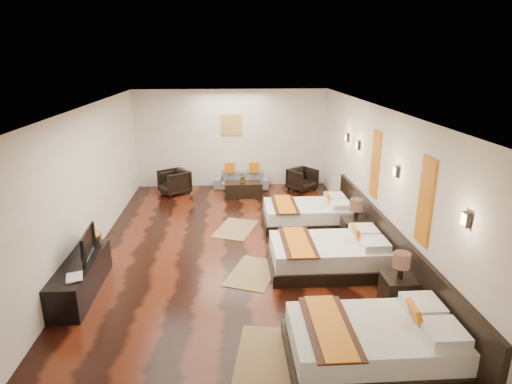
{
  "coord_description": "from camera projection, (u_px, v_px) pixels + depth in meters",
  "views": [
    {
      "loc": [
        -0.06,
        -7.55,
        3.69
      ],
      "look_at": [
        0.45,
        0.57,
        1.1
      ],
      "focal_mm": 30.12,
      "sensor_mm": 36.0,
      "label": 1
    }
  ],
  "objects": [
    {
      "name": "floor",
      "position": [
        235.0,
        255.0,
        8.31
      ],
      "size": [
        5.5,
        9.5,
        0.01
      ],
      "primitive_type": "cube",
      "color": "black",
      "rests_on": "ground"
    },
    {
      "name": "ceiling",
      "position": [
        232.0,
        109.0,
        7.46
      ],
      "size": [
        5.5,
        9.5,
        0.01
      ],
      "primitive_type": "cube",
      "color": "white",
      "rests_on": "floor"
    },
    {
      "name": "back_wall",
      "position": [
        231.0,
        139.0,
        12.4
      ],
      "size": [
        5.5,
        0.01,
        2.8
      ],
      "primitive_type": "cube",
      "color": "silver",
      "rests_on": "floor"
    },
    {
      "name": "left_wall",
      "position": [
        81.0,
        189.0,
        7.72
      ],
      "size": [
        0.01,
        9.5,
        2.8
      ],
      "primitive_type": "cube",
      "color": "silver",
      "rests_on": "floor"
    },
    {
      "name": "right_wall",
      "position": [
        380.0,
        184.0,
        8.05
      ],
      "size": [
        0.01,
        9.5,
        2.8
      ],
      "primitive_type": "cube",
      "color": "silver",
      "rests_on": "floor"
    },
    {
      "name": "headboard_panel",
      "position": [
        389.0,
        248.0,
        7.57
      ],
      "size": [
        0.08,
        6.6,
        0.9
      ],
      "primitive_type": "cube",
      "color": "black",
      "rests_on": "floor"
    },
    {
      "name": "bed_near",
      "position": [
        375.0,
        343.0,
        5.34
      ],
      "size": [
        2.13,
        1.34,
        0.81
      ],
      "color": "black",
      "rests_on": "floor"
    },
    {
      "name": "bed_mid",
      "position": [
        329.0,
        255.0,
        7.71
      ],
      "size": [
        2.12,
        1.33,
        0.81
      ],
      "color": "black",
      "rests_on": "floor"
    },
    {
      "name": "bed_far",
      "position": [
        308.0,
        214.0,
        9.73
      ],
      "size": [
        1.99,
        1.25,
        0.76
      ],
      "color": "black",
      "rests_on": "floor"
    },
    {
      "name": "nightstand_a",
      "position": [
        398.0,
        289.0,
        6.48
      ],
      "size": [
        0.47,
        0.47,
        0.93
      ],
      "color": "black",
      "rests_on": "floor"
    },
    {
      "name": "nightstand_b",
      "position": [
        355.0,
        229.0,
        8.71
      ],
      "size": [
        0.49,
        0.49,
        0.97
      ],
      "color": "black",
      "rests_on": "floor"
    },
    {
      "name": "jute_mat_near",
      "position": [
        266.0,
        355.0,
        5.53
      ],
      "size": [
        0.93,
        1.3,
        0.01
      ],
      "primitive_type": "cube",
      "rotation": [
        0.0,
        0.0,
        -0.16
      ],
      "color": "olive",
      "rests_on": "floor"
    },
    {
      "name": "jute_mat_mid",
      "position": [
        253.0,
        273.0,
        7.63
      ],
      "size": [
        1.14,
        1.39,
        0.01
      ],
      "primitive_type": "cube",
      "rotation": [
        0.0,
        0.0,
        -0.37
      ],
      "color": "olive",
      "rests_on": "floor"
    },
    {
      "name": "jute_mat_far",
      "position": [
        236.0,
        229.0,
        9.57
      ],
      "size": [
        1.11,
        1.38,
        0.01
      ],
      "primitive_type": "cube",
      "rotation": [
        0.0,
        0.0,
        -0.34
      ],
      "color": "olive",
      "rests_on": "floor"
    },
    {
      "name": "tv_console",
      "position": [
        81.0,
        278.0,
        6.92
      ],
      "size": [
        0.5,
        1.8,
        0.55
      ],
      "primitive_type": "cube",
      "color": "black",
      "rests_on": "floor"
    },
    {
      "name": "tv",
      "position": [
        83.0,
        244.0,
        6.92
      ],
      "size": [
        0.17,
        0.83,
        0.48
      ],
      "primitive_type": "imported",
      "rotation": [
        0.0,
        0.0,
        1.65
      ],
      "color": "black",
      "rests_on": "tv_console"
    },
    {
      "name": "book",
      "position": [
        66.0,
        279.0,
        6.3
      ],
      "size": [
        0.31,
        0.37,
        0.03
      ],
      "primitive_type": "imported",
      "rotation": [
        0.0,
        0.0,
        0.31
      ],
      "color": "black",
      "rests_on": "tv_console"
    },
    {
      "name": "figurine",
      "position": [
        92.0,
        234.0,
        7.52
      ],
      "size": [
        0.41,
        0.41,
        0.33
      ],
      "primitive_type": "imported",
      "rotation": [
        0.0,
        0.0,
        0.38
      ],
      "color": "brown",
      "rests_on": "tv_console"
    },
    {
      "name": "sofa",
      "position": [
        242.0,
        180.0,
        12.49
      ],
      "size": [
        1.63,
        0.78,
        0.46
      ],
      "primitive_type": "imported",
      "rotation": [
        0.0,
        0.0,
        -0.11
      ],
      "color": "slate",
      "rests_on": "floor"
    },
    {
      "name": "armchair_left",
      "position": [
        174.0,
        182.0,
        11.93
      ],
      "size": [
        1.01,
        1.0,
        0.67
      ],
      "primitive_type": "imported",
      "rotation": [
        0.0,
        0.0,
        -0.99
      ],
      "color": "black",
      "rests_on": "floor"
    },
    {
      "name": "armchair_right",
      "position": [
        302.0,
        179.0,
        12.25
      ],
      "size": [
        0.95,
        0.95,
        0.63
      ],
      "primitive_type": "imported",
      "rotation": [
        0.0,
        0.0,
        0.61
      ],
      "color": "black",
      "rests_on": "floor"
    },
    {
      "name": "coffee_table",
      "position": [
        243.0,
        189.0,
        11.72
      ],
      "size": [
        1.01,
        0.52,
        0.4
      ],
      "primitive_type": "cube",
      "rotation": [
        0.0,
        0.0,
        0.02
      ],
      "color": "black",
      "rests_on": "floor"
    },
    {
      "name": "table_plant",
      "position": [
        243.0,
        177.0,
        11.61
      ],
      "size": [
        0.3,
        0.27,
        0.3
      ],
      "primitive_type": "imported",
      "rotation": [
        0.0,
        0.0,
        0.13
      ],
      "color": "#285B1E",
      "rests_on": "coffee_table"
    },
    {
      "name": "orange_panel_a",
      "position": [
        426.0,
        201.0,
        6.15
      ],
      "size": [
        0.04,
        0.4,
        1.3
      ],
      "primitive_type": "cube",
      "color": "#D86014",
      "rests_on": "right_wall"
    },
    {
      "name": "orange_panel_b",
      "position": [
        375.0,
        164.0,
        8.24
      ],
      "size": [
        0.04,
        0.4,
        1.3
      ],
      "primitive_type": "cube",
      "color": "#D86014",
      "rests_on": "right_wall"
    },
    {
      "name": "sconce_near",
      "position": [
        466.0,
        219.0,
        5.05
      ],
      "size": [
        0.07,
        0.12,
        0.18
      ],
      "color": "black",
      "rests_on": "right_wall"
    },
    {
      "name": "sconce_mid",
      "position": [
        396.0,
        171.0,
        7.15
      ],
      "size": [
        0.07,
        0.12,
        0.18
      ],
      "color": "black",
      "rests_on": "right_wall"
    },
    {
      "name": "sconce_far",
      "position": [
        358.0,
        145.0,
        9.24
      ],
      "size": [
        0.07,
        0.12,
        0.18
      ],
      "color": "black",
      "rests_on": "right_wall"
    },
    {
      "name": "sconce_lounge",
      "position": [
        347.0,
        138.0,
        10.09
      ],
      "size": [
        0.07,
        0.12,
        0.18
      ],
      "color": "black",
      "rests_on": "right_wall"
    },
    {
      "name": "gold_artwork",
      "position": [
        231.0,
        125.0,
        12.26
      ],
      "size": [
        0.6,
        0.04,
        0.6
      ],
      "primitive_type": "cube",
      "color": "#AD873F",
      "rests_on": "back_wall"
    }
  ]
}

